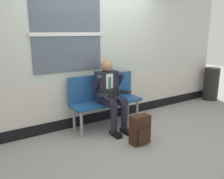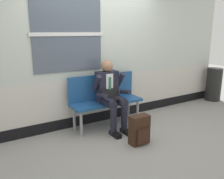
{
  "view_description": "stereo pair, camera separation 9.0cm",
  "coord_description": "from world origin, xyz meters",
  "px_view_note": "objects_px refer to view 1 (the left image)",
  "views": [
    {
      "loc": [
        -2.12,
        -3.26,
        1.73
      ],
      "look_at": [
        0.02,
        0.04,
        0.75
      ],
      "focal_mm": 37.63,
      "sensor_mm": 36.0,
      "label": 1
    },
    {
      "loc": [
        -2.05,
        -3.31,
        1.73
      ],
      "look_at": [
        0.02,
        0.04,
        0.75
      ],
      "focal_mm": 37.63,
      "sensor_mm": 36.0,
      "label": 2
    }
  ],
  "objects_px": {
    "bench_with_person": "(105,96)",
    "backpack": "(140,130)",
    "person_seated": "(111,93)",
    "trash_bin": "(211,84)"
  },
  "relations": [
    {
      "from": "bench_with_person",
      "to": "backpack",
      "type": "height_order",
      "value": "bench_with_person"
    },
    {
      "from": "trash_bin",
      "to": "person_seated",
      "type": "bearing_deg",
      "value": -176.83
    },
    {
      "from": "bench_with_person",
      "to": "person_seated",
      "type": "height_order",
      "value": "person_seated"
    },
    {
      "from": "bench_with_person",
      "to": "trash_bin",
      "type": "distance_m",
      "value": 3.19
    },
    {
      "from": "bench_with_person",
      "to": "person_seated",
      "type": "relative_size",
      "value": 1.09
    },
    {
      "from": "bench_with_person",
      "to": "trash_bin",
      "type": "xyz_separation_m",
      "value": [
        3.18,
        -0.03,
        -0.15
      ]
    },
    {
      "from": "person_seated",
      "to": "trash_bin",
      "type": "bearing_deg",
      "value": 3.17
    },
    {
      "from": "backpack",
      "to": "person_seated",
      "type": "bearing_deg",
      "value": 95.26
    },
    {
      "from": "person_seated",
      "to": "trash_bin",
      "type": "xyz_separation_m",
      "value": [
        3.18,
        0.18,
        -0.25
      ]
    },
    {
      "from": "person_seated",
      "to": "trash_bin",
      "type": "height_order",
      "value": "person_seated"
    }
  ]
}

